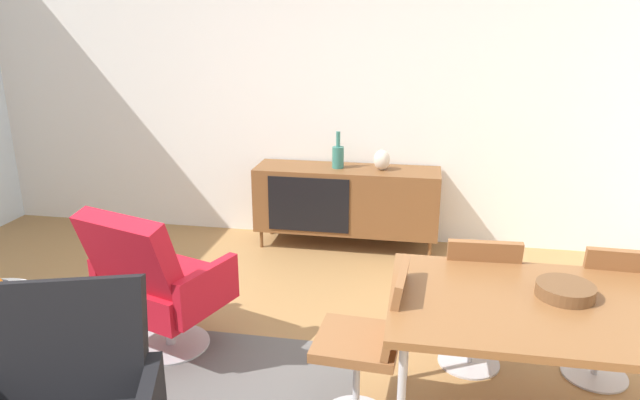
% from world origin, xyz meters
% --- Properties ---
extents(wall_back, '(6.80, 0.12, 2.80)m').
position_xyz_m(wall_back, '(0.00, 2.60, 1.40)').
color(wall_back, white).
rests_on(wall_back, ground_plane).
extents(sideboard, '(1.60, 0.45, 0.72)m').
position_xyz_m(sideboard, '(0.28, 2.30, 0.44)').
color(sideboard, brown).
rests_on(sideboard, ground_plane).
extents(vase_cobalt, '(0.14, 0.14, 0.18)m').
position_xyz_m(vase_cobalt, '(0.58, 2.30, 0.81)').
color(vase_cobalt, beige).
rests_on(vase_cobalt, sideboard).
extents(vase_sculptural_dark, '(0.10, 0.10, 0.32)m').
position_xyz_m(vase_sculptural_dark, '(0.20, 2.30, 0.83)').
color(vase_sculptural_dark, '#337266').
rests_on(vase_sculptural_dark, sideboard).
extents(dining_table, '(1.60, 0.90, 0.74)m').
position_xyz_m(dining_table, '(1.60, -0.02, 0.70)').
color(dining_table, brown).
rests_on(dining_table, ground_plane).
extents(wooden_bowl_on_table, '(0.26, 0.26, 0.06)m').
position_xyz_m(wooden_bowl_on_table, '(1.59, 0.06, 0.77)').
color(wooden_bowl_on_table, brown).
rests_on(wooden_bowl_on_table, dining_table).
extents(dining_chair_back_right, '(0.41, 0.44, 0.86)m').
position_xyz_m(dining_chair_back_right, '(1.95, 0.54, 0.47)').
color(dining_chair_back_right, brown).
rests_on(dining_chair_back_right, ground_plane).
extents(dining_chair_near_window, '(0.45, 0.42, 0.86)m').
position_xyz_m(dining_chair_near_window, '(0.71, -0.03, 0.47)').
color(dining_chair_near_window, brown).
rests_on(dining_chair_near_window, ground_plane).
extents(dining_chair_back_left, '(0.42, 0.44, 0.86)m').
position_xyz_m(dining_chair_back_left, '(1.26, 0.54, 0.47)').
color(dining_chair_back_left, brown).
rests_on(dining_chair_back_left, ground_plane).
extents(lounge_chair_red, '(0.85, 0.81, 0.95)m').
position_xyz_m(lounge_chair_red, '(-0.59, 0.39, 0.47)').
color(lounge_chair_red, red).
rests_on(lounge_chair_red, ground_plane).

